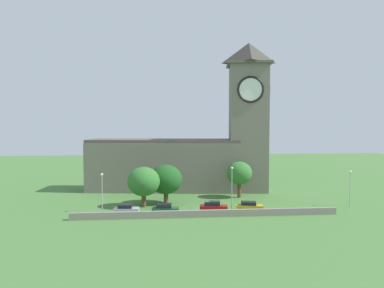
# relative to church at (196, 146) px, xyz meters

# --- Properties ---
(ground_plane) EXTENTS (200.00, 200.00, 0.00)m
(ground_plane) POSITION_rel_church_xyz_m (-0.91, -4.11, -9.84)
(ground_plane) COLOR #477538
(church) EXTENTS (40.91, 14.38, 32.43)m
(church) POSITION_rel_church_xyz_m (0.00, 0.00, 0.00)
(church) COLOR slate
(church) RESTS_ON ground
(quay_barrier) EXTENTS (42.97, 0.70, 1.13)m
(quay_barrier) POSITION_rel_church_xyz_m (-0.91, -24.81, -9.27)
(quay_barrier) COLOR gray
(quay_barrier) RESTS_ON ground
(car_silver) EXTENTS (4.13, 2.48, 1.69)m
(car_silver) POSITION_rel_church_xyz_m (-13.85, -21.78, -8.98)
(car_silver) COLOR silver
(car_silver) RESTS_ON ground
(car_green) EXTENTS (4.53, 2.37, 1.75)m
(car_green) POSITION_rel_church_xyz_m (-7.49, -22.29, -8.96)
(car_green) COLOR #1E6B38
(car_green) RESTS_ON ground
(car_red) EXTENTS (4.85, 2.61, 1.88)m
(car_red) POSITION_rel_church_xyz_m (0.63, -21.75, -8.89)
(car_red) COLOR red
(car_red) RESTS_ON ground
(car_yellow) EXTENTS (4.74, 2.73, 1.65)m
(car_yellow) POSITION_rel_church_xyz_m (6.92, -21.36, -9.00)
(car_yellow) COLOR gold
(car_yellow) RESTS_ON ground
(streetlamp_west_end) EXTENTS (0.44, 0.44, 6.68)m
(streetlamp_west_end) POSITION_rel_church_xyz_m (-17.93, -20.26, -5.35)
(streetlamp_west_end) COLOR #9EA0A5
(streetlamp_west_end) RESTS_ON ground
(streetlamp_west_mid) EXTENTS (0.44, 0.44, 7.49)m
(streetlamp_west_mid) POSITION_rel_church_xyz_m (4.12, -20.00, -4.88)
(streetlamp_west_mid) COLOR #9EA0A5
(streetlamp_west_mid) RESTS_ON ground
(streetlamp_central) EXTENTS (0.44, 0.44, 6.51)m
(streetlamp_central) POSITION_rel_church_xyz_m (25.81, -19.44, -5.45)
(streetlamp_central) COLOR #9EA0A5
(streetlamp_central) RESTS_ON ground
(tree_riverside_east) EXTENTS (5.12, 5.12, 7.29)m
(tree_riverside_east) POSITION_rel_church_xyz_m (7.77, -9.35, -4.90)
(tree_riverside_east) COLOR brown
(tree_riverside_east) RESTS_ON ground
(tree_churchyard) EXTENTS (6.09, 6.09, 7.28)m
(tree_churchyard) POSITION_rel_church_xyz_m (-7.08, -13.74, -5.33)
(tree_churchyard) COLOR brown
(tree_churchyard) RESTS_ON ground
(tree_riverside_west) EXTENTS (5.83, 5.83, 7.22)m
(tree_riverside_west) POSITION_rel_church_xyz_m (-11.14, -16.31, -5.28)
(tree_riverside_west) COLOR brown
(tree_riverside_west) RESTS_ON ground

